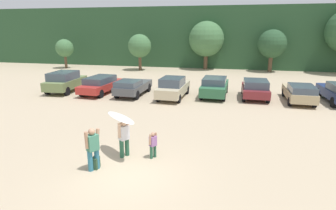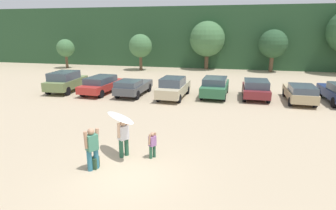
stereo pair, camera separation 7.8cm
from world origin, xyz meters
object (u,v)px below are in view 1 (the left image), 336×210
at_px(parked_car_red, 101,84).
at_px(parked_car_champagne, 173,87).
at_px(parked_car_forest_green, 215,86).
at_px(backpack_dropped, 96,163).
at_px(person_child, 153,144).
at_px(person_companion, 93,147).
at_px(parked_car_olive_green, 65,81).
at_px(parked_car_tan, 299,92).
at_px(person_adult, 124,136).
at_px(surfboard_white, 120,117).
at_px(parked_car_dark_gray, 132,87).
at_px(parked_car_maroon, 255,88).

relative_size(parked_car_red, parked_car_champagne, 1.03).
height_order(parked_car_red, parked_car_forest_green, parked_car_forest_green).
xyz_separation_m(parked_car_forest_green, backpack_dropped, (-3.68, -13.13, -0.58)).
relative_size(parked_car_red, person_child, 4.27).
height_order(person_child, person_companion, person_companion).
height_order(parked_car_olive_green, parked_car_tan, parked_car_olive_green).
bearing_deg(parked_car_olive_green, person_adult, -141.36).
bearing_deg(surfboard_white, parked_car_red, -18.25).
xyz_separation_m(person_adult, person_companion, (-0.72, -1.34, 0.04)).
relative_size(parked_car_dark_gray, person_adult, 2.79).
xyz_separation_m(parked_car_champagne, backpack_dropped, (-0.57, -11.92, -0.60)).
height_order(parked_car_red, backpack_dropped, parked_car_red).
bearing_deg(backpack_dropped, parked_car_olive_green, 126.17).
relative_size(parked_car_red, surfboard_white, 2.42).
height_order(parked_car_tan, surfboard_white, surfboard_white).
height_order(parked_car_forest_green, person_adult, person_adult).
distance_m(parked_car_champagne, parked_car_tan, 9.27).
bearing_deg(parked_car_champagne, parked_car_olive_green, 91.48).
bearing_deg(parked_car_maroon, parked_car_olive_green, 93.85).
height_order(parked_car_tan, person_companion, person_companion).
height_order(parked_car_red, person_companion, person_companion).
distance_m(parked_car_olive_green, parked_car_champagne, 9.40).
bearing_deg(parked_car_dark_gray, person_child, -154.63).
xyz_separation_m(parked_car_champagne, person_adult, (0.13, -10.68, 0.08)).
bearing_deg(parked_car_maroon, parked_car_champagne, 100.86).
xyz_separation_m(parked_car_red, parked_car_champagne, (6.19, -0.26, 0.06)).
bearing_deg(person_child, parked_car_maroon, -80.41).
bearing_deg(surfboard_white, parked_car_tan, -87.12).
relative_size(parked_car_dark_gray, person_companion, 2.67).
bearing_deg(person_companion, parked_car_champagne, -60.74).
bearing_deg(parked_car_maroon, person_companion, 152.90).
relative_size(parked_car_maroon, surfboard_white, 1.98).
height_order(person_companion, backpack_dropped, person_companion).
distance_m(parked_car_dark_gray, person_adult, 11.29).
distance_m(parked_car_champagne, person_child, 10.63).
bearing_deg(parked_car_champagne, person_child, -170.38).
bearing_deg(parked_car_red, parked_car_forest_green, -80.31).
distance_m(parked_car_red, person_child, 13.17).
relative_size(person_adult, person_companion, 0.96).
bearing_deg(parked_car_olive_green, parked_car_red, -90.77).
relative_size(parked_car_maroon, person_companion, 2.36).
height_order(parked_car_red, person_child, parked_car_red).
relative_size(parked_car_red, backpack_dropped, 10.66).
relative_size(person_child, person_companion, 0.67).
xyz_separation_m(parked_car_olive_green, person_companion, (8.81, -12.17, 0.03)).
bearing_deg(parked_car_maroon, surfboard_white, 152.35).
bearing_deg(person_companion, parked_car_maroon, -85.11).
xyz_separation_m(parked_car_forest_green, person_child, (-1.76, -11.75, -0.17)).
relative_size(parked_car_olive_green, surfboard_white, 2.21).
distance_m(parked_car_dark_gray, parked_car_forest_green, 6.55).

